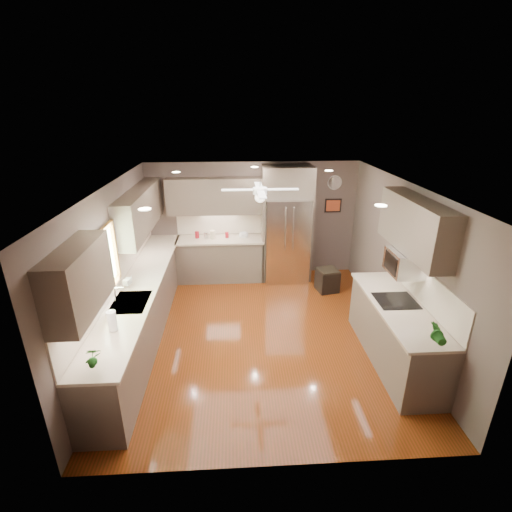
{
  "coord_description": "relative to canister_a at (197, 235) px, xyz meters",
  "views": [
    {
      "loc": [
        -0.39,
        -5.3,
        3.56
      ],
      "look_at": [
        -0.04,
        0.6,
        1.17
      ],
      "focal_mm": 26.0,
      "sensor_mm": 36.0,
      "label": 1
    }
  ],
  "objects": [
    {
      "name": "left_run",
      "position": [
        -0.75,
        -2.09,
        -0.54
      ],
      "size": [
        0.65,
        4.7,
        1.45
      ],
      "color": "brown",
      "rests_on": "ground"
    },
    {
      "name": "stool",
      "position": [
        2.69,
        -0.75,
        -0.78
      ],
      "size": [
        0.47,
        0.47,
        0.47
      ],
      "color": "black",
      "rests_on": "ground"
    },
    {
      "name": "canister_d",
      "position": [
        0.63,
        0.01,
        -0.02
      ],
      "size": [
        0.09,
        0.09,
        0.12
      ],
      "primitive_type": "cylinder",
      "rotation": [
        0.0,
        0.0,
        0.28
      ],
      "color": "maroon",
      "rests_on": "back_run"
    },
    {
      "name": "wall_clock",
      "position": [
        2.96,
        0.25,
        1.03
      ],
      "size": [
        0.3,
        0.03,
        0.3
      ],
      "color": "white",
      "rests_on": "wall_back"
    },
    {
      "name": "potted_plant_left",
      "position": [
        -0.74,
        -4.21,
        0.08
      ],
      "size": [
        0.19,
        0.15,
        0.31
      ],
      "primitive_type": "imported",
      "rotation": [
        0.0,
        0.0,
        0.26
      ],
      "color": "#185017",
      "rests_on": "left_run"
    },
    {
      "name": "bowl",
      "position": [
        0.99,
        -0.0,
        -0.06
      ],
      "size": [
        0.22,
        0.22,
        0.05
      ],
      "primitive_type": "imported",
      "rotation": [
        0.0,
        0.0,
        0.07
      ],
      "color": "beige",
      "rests_on": "back_run"
    },
    {
      "name": "ceiling_fan",
      "position": [
        1.21,
        -1.94,
        1.31
      ],
      "size": [
        1.18,
        1.18,
        0.32
      ],
      "color": "white",
      "rests_on": "ceiling"
    },
    {
      "name": "wall_left",
      "position": [
        -1.04,
        -2.24,
        0.23
      ],
      "size": [
        0.0,
        5.0,
        5.0
      ],
      "primitive_type": "plane",
      "rotation": [
        1.57,
        0.0,
        1.57
      ],
      "color": "brown",
      "rests_on": "ground"
    },
    {
      "name": "canister_b",
      "position": [
        0.2,
        -0.03,
        -0.01
      ],
      "size": [
        0.1,
        0.1,
        0.15
      ],
      "primitive_type": "cylinder",
      "rotation": [
        0.0,
        0.0,
        -0.11
      ],
      "color": "silver",
      "rests_on": "back_run"
    },
    {
      "name": "wall_back",
      "position": [
        1.21,
        0.26,
        0.23
      ],
      "size": [
        4.5,
        0.0,
        4.5
      ],
      "primitive_type": "plane",
      "rotation": [
        1.57,
        0.0,
        0.0
      ],
      "color": "brown",
      "rests_on": "ground"
    },
    {
      "name": "canister_a",
      "position": [
        0.0,
        0.0,
        0.0
      ],
      "size": [
        0.1,
        0.1,
        0.14
      ],
      "primitive_type": "cylinder",
      "rotation": [
        0.0,
        0.0,
        -0.18
      ],
      "color": "maroon",
      "rests_on": "back_run"
    },
    {
      "name": "window",
      "position": [
        -1.01,
        -2.74,
        0.53
      ],
      "size": [
        0.05,
        1.12,
        0.92
      ],
      "color": "#BFF2B2",
      "rests_on": "wall_left"
    },
    {
      "name": "wall_right",
      "position": [
        3.46,
        -2.24,
        0.23
      ],
      "size": [
        0.0,
        5.0,
        5.0
      ],
      "primitive_type": "plane",
      "rotation": [
        1.57,
        0.0,
        -1.57
      ],
      "color": "brown",
      "rests_on": "ground"
    },
    {
      "name": "soap_bottle",
      "position": [
        -0.88,
        -2.24,
        0.02
      ],
      "size": [
        0.11,
        0.11,
        0.2
      ],
      "primitive_type": "imported",
      "rotation": [
        0.0,
        0.0,
        -0.28
      ],
      "color": "white",
      "rests_on": "left_run"
    },
    {
      "name": "ceiling",
      "position": [
        1.21,
        -2.24,
        1.48
      ],
      "size": [
        5.0,
        5.0,
        0.0
      ],
      "primitive_type": "plane",
      "rotation": [
        3.14,
        0.0,
        0.0
      ],
      "color": "white",
      "rests_on": "ground"
    },
    {
      "name": "microwave",
      "position": [
        3.23,
        -2.79,
        0.46
      ],
      "size": [
        0.43,
        0.55,
        0.34
      ],
      "color": "silver",
      "rests_on": "wall_right"
    },
    {
      "name": "uppers",
      "position": [
        0.47,
        -1.53,
        0.85
      ],
      "size": [
        4.5,
        4.7,
        0.95
      ],
      "color": "brown",
      "rests_on": "wall_left"
    },
    {
      "name": "floor",
      "position": [
        1.21,
        -2.24,
        -1.02
      ],
      "size": [
        5.0,
        5.0,
        0.0
      ],
      "primitive_type": "plane",
      "color": "#4C270A",
      "rests_on": "ground"
    },
    {
      "name": "potted_plant_right",
      "position": [
        3.13,
        -4.03,
        0.09
      ],
      "size": [
        0.19,
        0.16,
        0.34
      ],
      "primitive_type": "imported",
      "rotation": [
        0.0,
        0.0,
        -0.06
      ],
      "color": "#185017",
      "rests_on": "right_run"
    },
    {
      "name": "wall_front",
      "position": [
        1.21,
        -4.74,
        0.23
      ],
      "size": [
        4.5,
        0.0,
        4.5
      ],
      "primitive_type": "plane",
      "rotation": [
        -1.57,
        0.0,
        0.0
      ],
      "color": "brown",
      "rests_on": "ground"
    },
    {
      "name": "paper_towel",
      "position": [
        -0.74,
        -3.47,
        0.06
      ],
      "size": [
        0.11,
        0.11,
        0.28
      ],
      "color": "white",
      "rests_on": "left_run"
    },
    {
      "name": "recessed_lights",
      "position": [
        1.17,
        -1.84,
        1.47
      ],
      "size": [
        2.84,
        3.14,
        0.01
      ],
      "color": "white",
      "rests_on": "ceiling"
    },
    {
      "name": "sink",
      "position": [
        -0.72,
        -2.74,
        -0.11
      ],
      "size": [
        0.5,
        0.7,
        0.32
      ],
      "color": "silver",
      "rests_on": "left_run"
    },
    {
      "name": "canister_c",
      "position": [
        0.33,
        -0.05,
        0.01
      ],
      "size": [
        0.13,
        0.13,
        0.18
      ],
      "primitive_type": "cylinder",
      "rotation": [
        0.0,
        0.0,
        -0.24
      ],
      "color": "beige",
      "rests_on": "back_run"
    },
    {
      "name": "right_run",
      "position": [
        3.14,
        -3.04,
        -0.54
      ],
      "size": [
        0.7,
        2.2,
        1.45
      ],
      "color": "brown",
      "rests_on": "ground"
    },
    {
      "name": "framed_print",
      "position": [
        2.96,
        0.24,
        0.53
      ],
      "size": [
        0.36,
        0.03,
        0.3
      ],
      "color": "black",
      "rests_on": "wall_back"
    },
    {
      "name": "refrigerator",
      "position": [
        1.91,
        -0.08,
        0.17
      ],
      "size": [
        1.06,
        0.75,
        2.45
      ],
      "color": "silver",
      "rests_on": "ground"
    },
    {
      "name": "back_run",
      "position": [
        0.48,
        -0.03,
        -0.54
      ],
      "size": [
        1.85,
        0.65,
        1.45
      ],
      "color": "brown",
      "rests_on": "ground"
    }
  ]
}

